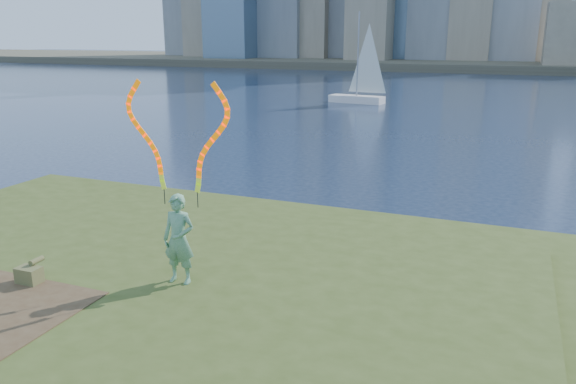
% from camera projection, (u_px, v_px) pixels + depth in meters
% --- Properties ---
extents(ground, '(320.00, 320.00, 0.00)m').
position_uv_depth(ground, '(189.00, 299.00, 11.79)').
color(ground, '#18243D').
rests_on(ground, ground).
extents(grassy_knoll, '(20.00, 18.00, 0.80)m').
position_uv_depth(grassy_knoll, '(117.00, 338.00, 9.65)').
color(grassy_knoll, '#3A4A1A').
rests_on(grassy_knoll, ground).
extents(far_shore, '(320.00, 40.00, 1.20)m').
position_uv_depth(far_shore, '(481.00, 63.00, 96.50)').
color(far_shore, '#4B4637').
rests_on(far_shore, ground).
extents(woman_with_ribbons, '(2.09, 0.45, 4.11)m').
position_uv_depth(woman_with_ribbons, '(179.00, 212.00, 10.40)').
color(woman_with_ribbons, '#126B34').
rests_on(woman_with_ribbons, grassy_knoll).
extents(canvas_bag, '(0.46, 0.52, 0.43)m').
position_uv_depth(canvas_bag, '(30.00, 274.00, 10.65)').
color(canvas_bag, brown).
rests_on(canvas_bag, grassy_knoll).
extents(sailboat, '(4.76, 2.08, 7.14)m').
position_uv_depth(sailboat, '(360.00, 88.00, 45.12)').
color(sailboat, silver).
rests_on(sailboat, ground).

